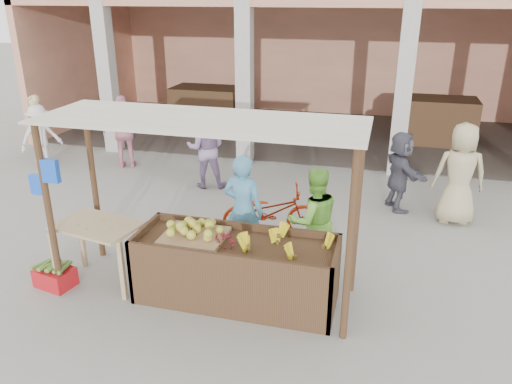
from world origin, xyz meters
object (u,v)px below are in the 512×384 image
(red_crate, at_px, (55,277))
(vendor_green, at_px, (314,218))
(side_table, at_px, (98,233))
(motorcycle, at_px, (271,211))
(vendor_blue, at_px, (243,207))
(fruit_stall, at_px, (236,272))

(red_crate, relative_size, vendor_green, 0.30)
(side_table, height_order, motorcycle, side_table)
(side_table, relative_size, red_crate, 2.41)
(side_table, height_order, vendor_blue, vendor_blue)
(vendor_blue, relative_size, vendor_green, 1.08)
(side_table, bearing_deg, fruit_stall, 12.87)
(fruit_stall, height_order, vendor_blue, vendor_blue)
(vendor_blue, bearing_deg, red_crate, 38.51)
(side_table, relative_size, vendor_green, 0.73)
(vendor_blue, distance_m, motorcycle, 1.09)
(red_crate, xyz_separation_m, motorcycle, (2.53, 2.28, 0.31))
(side_table, distance_m, vendor_blue, 2.04)
(fruit_stall, distance_m, vendor_blue, 1.11)
(red_crate, bearing_deg, vendor_blue, 41.32)
(fruit_stall, distance_m, red_crate, 2.55)
(side_table, bearing_deg, vendor_blue, 41.61)
(vendor_green, relative_size, motorcycle, 0.99)
(red_crate, height_order, vendor_green, vendor_green)
(fruit_stall, bearing_deg, vendor_blue, 100.62)
(red_crate, bearing_deg, fruit_stall, 19.65)
(side_table, height_order, vendor_green, vendor_green)
(red_crate, bearing_deg, motorcycle, 53.98)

